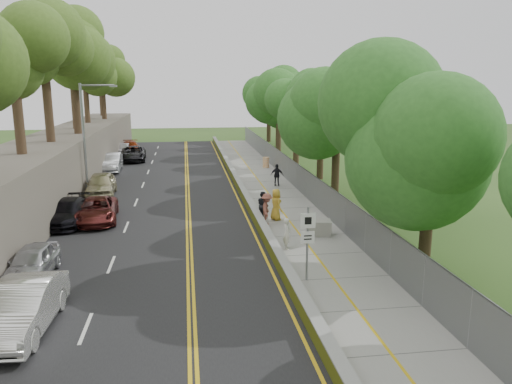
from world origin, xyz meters
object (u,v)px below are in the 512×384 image
at_px(car_1, 23,308).
at_px(person_far, 277,175).
at_px(signpost, 308,236).
at_px(construction_barrel, 266,162).
at_px(car_2, 97,210).
at_px(concrete_block, 319,228).
at_px(car_0, 32,262).
at_px(streetlight, 87,133).
at_px(painter_0, 276,204).

height_order(car_1, person_far, person_far).
bearing_deg(signpost, construction_barrel, 84.27).
bearing_deg(car_2, concrete_block, -24.84).
bearing_deg(car_0, streetlight, 93.02).
bearing_deg(construction_barrel, streetlight, -142.84).
height_order(streetlight, car_0, streetlight).
height_order(car_2, painter_0, painter_0).
bearing_deg(signpost, car_0, 170.53).
bearing_deg(car_2, streetlight, 97.78).
relative_size(construction_barrel, concrete_block, 0.83).
relative_size(streetlight, car_0, 2.02).
height_order(concrete_block, painter_0, painter_0).
relative_size(car_1, painter_0, 2.61).
relative_size(streetlight, signpost, 2.58).
height_order(car_1, painter_0, painter_0).
relative_size(streetlight, construction_barrel, 7.93).
distance_m(streetlight, car_1, 20.28).
distance_m(concrete_block, car_1, 15.21).
relative_size(concrete_block, painter_0, 0.65).
bearing_deg(car_2, construction_barrel, 48.75).
xyz_separation_m(concrete_block, painter_0, (-1.75, 3.30, 0.53)).
distance_m(car_0, car_2, 8.67).
bearing_deg(signpost, painter_0, 87.54).
bearing_deg(signpost, person_far, 83.23).
bearing_deg(car_0, painter_0, 34.60).
relative_size(signpost, person_far, 1.80).
bearing_deg(car_0, construction_barrel, 63.64).
bearing_deg(car_2, painter_0, -11.07).
bearing_deg(painter_0, signpost, 158.24).
distance_m(concrete_block, car_2, 12.99).
relative_size(concrete_block, car_0, 0.31).
bearing_deg(signpost, streetlight, 124.08).
height_order(concrete_block, car_1, car_1).
bearing_deg(painter_0, car_0, 103.25).
distance_m(signpost, car_0, 11.48).
bearing_deg(streetlight, person_far, 8.67).
height_order(construction_barrel, car_0, car_0).
xyz_separation_m(car_1, painter_0, (10.60, 12.18, 0.14)).
bearing_deg(car_0, concrete_block, 19.20).
bearing_deg(car_0, car_2, 84.06).
distance_m(car_1, car_2, 13.33).
relative_size(signpost, car_0, 0.78).
height_order(signpost, person_far, signpost).
distance_m(car_0, painter_0, 13.83).
distance_m(signpost, person_far, 19.28).
distance_m(construction_barrel, car_2, 21.63).
distance_m(car_2, person_far, 15.06).
bearing_deg(person_far, car_1, 76.52).
relative_size(car_0, person_far, 2.29).
bearing_deg(person_far, car_0, 67.97).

